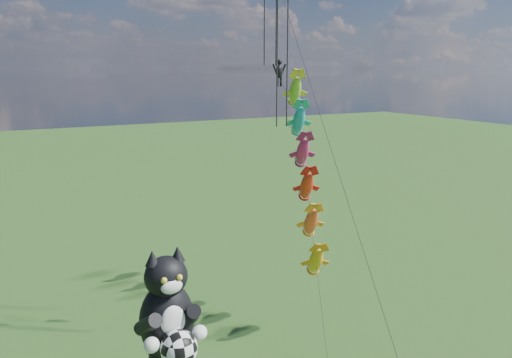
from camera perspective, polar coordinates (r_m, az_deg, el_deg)
name	(u,v)px	position (r m, az deg, el deg)	size (l,w,h in m)	color
cat_kite_rig	(169,316)	(22.10, -9.94, -15.15)	(2.74, 4.29, 11.32)	brown
fish_windsock_rig	(305,169)	(37.37, 5.58, 1.15)	(6.17, 14.81, 19.98)	brown
parafoil_rig	(282,54)	(32.31, 2.95, 14.10)	(1.99, 17.54, 27.25)	brown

